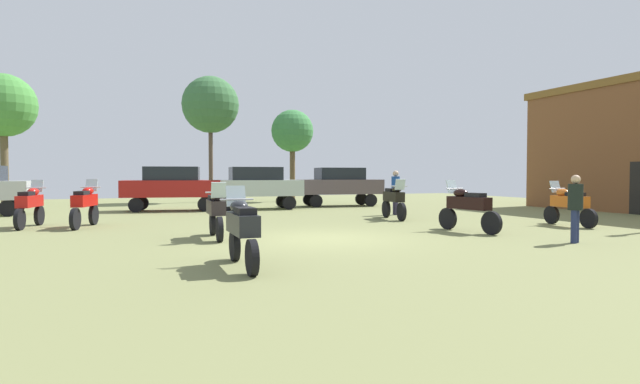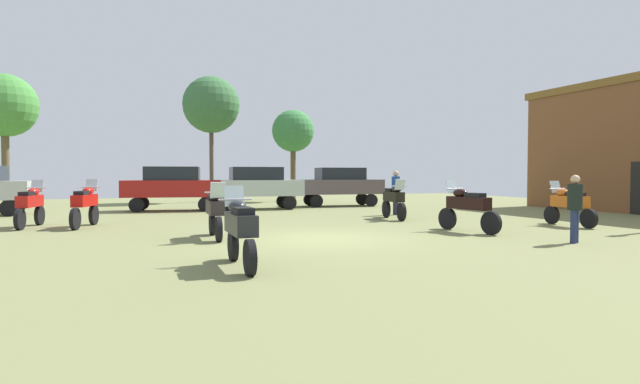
{
  "view_description": "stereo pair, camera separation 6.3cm",
  "coord_description": "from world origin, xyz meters",
  "px_view_note": "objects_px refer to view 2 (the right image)",
  "views": [
    {
      "loc": [
        -4.78,
        -11.99,
        1.66
      ],
      "look_at": [
        2.16,
        5.52,
        1.02
      ],
      "focal_mm": 28.48,
      "sensor_mm": 36.0,
      "label": 1
    },
    {
      "loc": [
        -4.72,
        -12.02,
        1.66
      ],
      "look_at": [
        2.16,
        5.52,
        1.02
      ],
      "focal_mm": 28.48,
      "sensor_mm": 36.0,
      "label": 2
    }
  ],
  "objects_px": {
    "motorcycle_8": "(215,211)",
    "tree_4": "(293,132)",
    "person_2": "(396,189)",
    "person_1": "(575,204)",
    "motorcycle_2": "(394,199)",
    "motorcycle_1": "(85,204)",
    "car_3": "(256,185)",
    "motorcycle_4": "(569,204)",
    "car_1": "(173,185)",
    "car_4": "(340,184)",
    "motorcycle_7": "(240,228)",
    "motorcycle_6": "(468,206)",
    "tree_1": "(4,106)",
    "motorcycle_5": "(30,204)",
    "tree_5": "(211,105)"
  },
  "relations": [
    {
      "from": "motorcycle_8",
      "to": "tree_4",
      "type": "relative_size",
      "value": 0.37
    },
    {
      "from": "person_2",
      "to": "person_1",
      "type": "bearing_deg",
      "value": -1.43
    },
    {
      "from": "motorcycle_2",
      "to": "motorcycle_1",
      "type": "bearing_deg",
      "value": 3.11
    },
    {
      "from": "car_3",
      "to": "motorcycle_4",
      "type": "bearing_deg",
      "value": -142.23
    },
    {
      "from": "motorcycle_4",
      "to": "tree_4",
      "type": "height_order",
      "value": "tree_4"
    },
    {
      "from": "motorcycle_1",
      "to": "tree_4",
      "type": "bearing_deg",
      "value": 64.37
    },
    {
      "from": "motorcycle_1",
      "to": "person_2",
      "type": "xyz_separation_m",
      "value": [
        11.46,
        0.72,
        0.33
      ]
    },
    {
      "from": "motorcycle_2",
      "to": "car_1",
      "type": "distance_m",
      "value": 10.39
    },
    {
      "from": "motorcycle_1",
      "to": "car_4",
      "type": "xyz_separation_m",
      "value": [
        11.71,
        6.92,
        0.43
      ]
    },
    {
      "from": "motorcycle_4",
      "to": "tree_4",
      "type": "relative_size",
      "value": 0.38
    },
    {
      "from": "motorcycle_7",
      "to": "car_1",
      "type": "bearing_deg",
      "value": 90.82
    },
    {
      "from": "car_1",
      "to": "tree_4",
      "type": "relative_size",
      "value": 0.81
    },
    {
      "from": "motorcycle_6",
      "to": "car_1",
      "type": "relative_size",
      "value": 0.5
    },
    {
      "from": "motorcycle_8",
      "to": "car_4",
      "type": "xyz_separation_m",
      "value": [
        8.41,
        11.21,
        0.45
      ]
    },
    {
      "from": "person_1",
      "to": "tree_1",
      "type": "relative_size",
      "value": 0.23
    },
    {
      "from": "motorcycle_2",
      "to": "tree_1",
      "type": "bearing_deg",
      "value": -36.22
    },
    {
      "from": "motorcycle_5",
      "to": "motorcycle_7",
      "type": "bearing_deg",
      "value": -51.52
    },
    {
      "from": "motorcycle_1",
      "to": "motorcycle_8",
      "type": "relative_size",
      "value": 1.05
    },
    {
      "from": "car_3",
      "to": "tree_1",
      "type": "distance_m",
      "value": 14.66
    },
    {
      "from": "car_1",
      "to": "person_1",
      "type": "height_order",
      "value": "car_1"
    },
    {
      "from": "person_1",
      "to": "tree_1",
      "type": "bearing_deg",
      "value": 99.88
    },
    {
      "from": "motorcycle_4",
      "to": "car_4",
      "type": "relative_size",
      "value": 0.48
    },
    {
      "from": "motorcycle_1",
      "to": "motorcycle_4",
      "type": "distance_m",
      "value": 15.28
    },
    {
      "from": "motorcycle_1",
      "to": "car_1",
      "type": "bearing_deg",
      "value": 79.34
    },
    {
      "from": "motorcycle_7",
      "to": "tree_1",
      "type": "xyz_separation_m",
      "value": [
        -7.69,
        22.52,
        4.57
      ]
    },
    {
      "from": "motorcycle_6",
      "to": "motorcycle_7",
      "type": "distance_m",
      "value": 7.93
    },
    {
      "from": "tree_4",
      "to": "motorcycle_1",
      "type": "bearing_deg",
      "value": -131.35
    },
    {
      "from": "motorcycle_1",
      "to": "tree_5",
      "type": "relative_size",
      "value": 0.29
    },
    {
      "from": "car_4",
      "to": "person_2",
      "type": "relative_size",
      "value": 2.48
    },
    {
      "from": "car_1",
      "to": "tree_5",
      "type": "bearing_deg",
      "value": -11.97
    },
    {
      "from": "tree_4",
      "to": "tree_5",
      "type": "bearing_deg",
      "value": 169.86
    },
    {
      "from": "tree_1",
      "to": "car_4",
      "type": "bearing_deg",
      "value": -23.29
    },
    {
      "from": "tree_1",
      "to": "tree_4",
      "type": "bearing_deg",
      "value": -5.51
    },
    {
      "from": "motorcycle_2",
      "to": "tree_5",
      "type": "bearing_deg",
      "value": -64.76
    },
    {
      "from": "motorcycle_5",
      "to": "car_1",
      "type": "bearing_deg",
      "value": 62.85
    },
    {
      "from": "motorcycle_6",
      "to": "motorcycle_4",
      "type": "bearing_deg",
      "value": -6.21
    },
    {
      "from": "motorcycle_8",
      "to": "tree_1",
      "type": "xyz_separation_m",
      "value": [
        -7.97,
        18.26,
        4.56
      ]
    },
    {
      "from": "motorcycle_7",
      "to": "motorcycle_8",
      "type": "xyz_separation_m",
      "value": [
        0.29,
        4.26,
        0.01
      ]
    },
    {
      "from": "motorcycle_1",
      "to": "motorcycle_5",
      "type": "height_order",
      "value": "motorcycle_1"
    },
    {
      "from": "motorcycle_2",
      "to": "car_4",
      "type": "xyz_separation_m",
      "value": [
        1.31,
        7.91,
        0.44
      ]
    },
    {
      "from": "motorcycle_8",
      "to": "car_1",
      "type": "bearing_deg",
      "value": -86.48
    },
    {
      "from": "car_1",
      "to": "person_2",
      "type": "height_order",
      "value": "car_1"
    },
    {
      "from": "car_3",
      "to": "motorcycle_5",
      "type": "bearing_deg",
      "value": 127.93
    },
    {
      "from": "motorcycle_6",
      "to": "tree_1",
      "type": "distance_m",
      "value": 24.9
    },
    {
      "from": "motorcycle_6",
      "to": "motorcycle_1",
      "type": "bearing_deg",
      "value": 143.36
    },
    {
      "from": "motorcycle_7",
      "to": "tree_4",
      "type": "distance_m",
      "value": 22.75
    },
    {
      "from": "car_4",
      "to": "tree_5",
      "type": "bearing_deg",
      "value": 47.71
    },
    {
      "from": "car_4",
      "to": "person_1",
      "type": "bearing_deg",
      "value": -175.49
    },
    {
      "from": "car_3",
      "to": "tree_5",
      "type": "height_order",
      "value": "tree_5"
    },
    {
      "from": "person_2",
      "to": "tree_1",
      "type": "height_order",
      "value": "tree_1"
    }
  ]
}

